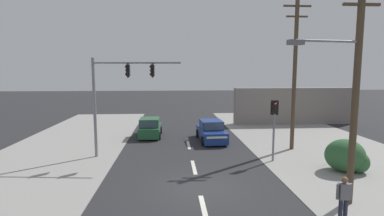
% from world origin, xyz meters
% --- Properties ---
extents(ground_plane, '(140.00, 140.00, 0.00)m').
position_xyz_m(ground_plane, '(0.00, 0.00, 0.00)').
color(ground_plane, '#28282B').
extents(lane_dash_near, '(0.20, 2.40, 0.01)m').
position_xyz_m(lane_dash_near, '(0.00, -2.00, 0.00)').
color(lane_dash_near, silver).
rests_on(lane_dash_near, ground).
extents(lane_dash_mid, '(0.20, 2.40, 0.01)m').
position_xyz_m(lane_dash_mid, '(0.00, 3.00, 0.00)').
color(lane_dash_mid, silver).
rests_on(lane_dash_mid, ground).
extents(lane_dash_far, '(0.20, 2.40, 0.01)m').
position_xyz_m(lane_dash_far, '(0.00, 8.00, 0.00)').
color(lane_dash_far, silver).
rests_on(lane_dash_far, ground).
extents(kerb_right_verge, '(10.00, 44.00, 0.02)m').
position_xyz_m(kerb_right_verge, '(9.00, 2.00, 0.01)').
color(kerb_right_verge, gray).
rests_on(kerb_right_verge, ground).
extents(kerb_left_verge, '(8.00, 40.00, 0.02)m').
position_xyz_m(kerb_left_verge, '(-8.50, 4.00, 0.01)').
color(kerb_left_verge, gray).
rests_on(kerb_left_verge, ground).
extents(utility_pole_foreground_right, '(3.77, 0.67, 8.72)m').
position_xyz_m(utility_pole_foreground_right, '(5.63, -1.94, 4.71)').
color(utility_pole_foreground_right, '#4C3D2B').
rests_on(utility_pole_foreground_right, ground).
extents(utility_pole_midground_right, '(1.80, 0.26, 9.78)m').
position_xyz_m(utility_pole_midground_right, '(6.85, 6.35, 5.13)').
color(utility_pole_midground_right, '#4C3D2B').
rests_on(utility_pole_midground_right, ground).
extents(traffic_signal_mast, '(5.27, 0.70, 6.00)m').
position_xyz_m(traffic_signal_mast, '(-4.51, 5.29, 4.15)').
color(traffic_signal_mast, slate).
rests_on(traffic_signal_mast, ground).
extents(pedestal_signal_right_kerb, '(0.44, 0.30, 3.56)m').
position_xyz_m(pedestal_signal_right_kerb, '(4.68, 3.79, 2.42)').
color(pedestal_signal_right_kerb, slate).
rests_on(pedestal_signal_right_kerb, ground).
extents(roadside_bush, '(2.12, 1.82, 1.69)m').
position_xyz_m(roadside_bush, '(7.90, 1.75, 0.80)').
color(roadside_bush, '#2D5B33').
rests_on(roadside_bush, ground).
extents(shopfront_wall_far, '(12.00, 1.00, 3.60)m').
position_xyz_m(shopfront_wall_far, '(11.00, 16.00, 1.80)').
color(shopfront_wall_far, gray).
rests_on(shopfront_wall_far, ground).
extents(hatchback_oncoming_near, '(1.81, 3.66, 1.53)m').
position_xyz_m(hatchback_oncoming_near, '(-2.92, 10.95, 0.70)').
color(hatchback_oncoming_near, '#235633').
rests_on(hatchback_oncoming_near, ground).
extents(sedan_kerbside_parked, '(2.06, 4.32, 1.56)m').
position_xyz_m(sedan_kerbside_parked, '(1.78, 9.17, 0.70)').
color(sedan_kerbside_parked, navy).
rests_on(sedan_kerbside_parked, ground).
extents(pedestrian_at_kerb, '(0.56, 0.23, 1.63)m').
position_xyz_m(pedestrian_at_kerb, '(4.67, -3.37, 0.93)').
color(pedestrian_at_kerb, '#232838').
rests_on(pedestrian_at_kerb, ground).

